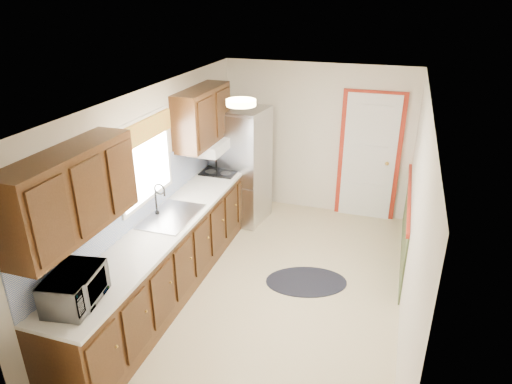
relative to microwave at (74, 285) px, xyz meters
The scene contains 8 objects.
room_shell 2.25m from the microwave, 57.77° to the left, with size 3.20×5.20×2.52m.
kitchen_run 1.64m from the microwave, 91.25° to the left, with size 0.63×4.00×2.20m.
back_wall_trim 4.67m from the microwave, 61.94° to the left, with size 1.12×2.30×2.08m.
ceiling_fixture 2.29m from the microwave, 62.15° to the left, with size 0.30×0.30×0.06m, color #FFD88C.
microwave is the anchor object (origin of this frame).
refrigerator 3.69m from the microwave, 87.20° to the left, with size 0.84×0.80×1.80m.
rug 2.94m from the microwave, 55.05° to the left, with size 1.03×0.66×0.01m, color black.
cooktop 3.31m from the microwave, 89.83° to the left, with size 0.51×0.61×0.02m, color black.
Camera 1 is at (1.23, -4.46, 3.39)m, focal length 32.00 mm.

